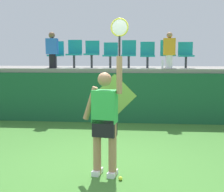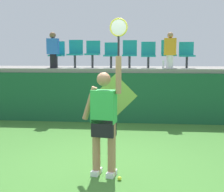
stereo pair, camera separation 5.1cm
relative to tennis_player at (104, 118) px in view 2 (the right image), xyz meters
The scene contains 17 objects.
ground_plane 1.01m from the tennis_player, 101.72° to the left, with size 40.00×40.00×0.00m, color #3D752D.
court_back_wall 4.06m from the tennis_player, 91.03° to the left, with size 11.52×0.20×1.45m, color #195633.
spectator_platform 5.31m from the tennis_player, 90.79° to the left, with size 11.52×2.57×0.12m, color gray.
tennis_player is the anchor object (origin of this frame).
tennis_ball 0.97m from the tennis_player, 37.08° to the right, with size 0.07×0.07×0.07m, color #D1E533.
water_bottle 4.42m from the tennis_player, 74.16° to the left, with size 0.06×0.06×0.24m, color white.
stadium_chair_0 5.32m from the tennis_player, 113.73° to the left, with size 0.44×0.42×0.83m.
stadium_chair_1 5.13m from the tennis_player, 107.55° to the left, with size 0.44×0.42×0.87m.
stadium_chair_2 4.99m from the tennis_player, 101.32° to the left, with size 0.44×0.42×0.85m.
stadium_chair_3 4.90m from the tennis_player, 94.46° to the left, with size 0.44×0.42×0.79m.
stadium_chair_4 4.90m from the tennis_player, 87.64° to the left, with size 0.44×0.42×0.85m.
stadium_chair_5 4.95m from the tennis_player, 80.82° to the left, with size 0.44×0.42×0.80m.
stadium_chair_6 5.09m from the tennis_player, 73.81° to the left, with size 0.44×0.42×0.85m.
stadium_chair_7 5.25m from the tennis_player, 68.01° to the left, with size 0.44×0.42×0.79m.
spectator_0 4.70m from the tennis_player, 72.28° to the left, with size 0.34×0.20×1.05m.
spectator_1 4.96m from the tennis_player, 115.81° to the left, with size 0.34×0.20×1.08m.
wall_signage_mount 4.06m from the tennis_player, 92.49° to the left, with size 1.27×0.01×1.43m.
Camera 2 is at (0.67, -5.06, 1.91)m, focal length 48.82 mm.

